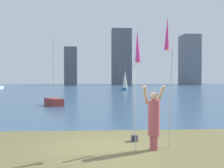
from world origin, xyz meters
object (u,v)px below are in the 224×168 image
object	(u,v)px
sailboat_3	(54,101)
bag	(134,138)
kite_flag_right	(167,37)
person	(154,118)
sailboat_5	(125,81)
kite_flag_left	(137,49)

from	to	relation	value
sailboat_3	bag	bearing A→B (deg)	-70.46
kite_flag_right	sailboat_3	distance (m)	15.59
person	kite_flag_right	xyz separation A→B (m)	(0.57, 0.57, 2.59)
sailboat_5	bag	bearing A→B (deg)	-95.83
kite_flag_left	sailboat_5	world-z (taller)	sailboat_5
kite_flag_right	sailboat_5	world-z (taller)	sailboat_5
sailboat_3	sailboat_5	bearing A→B (deg)	73.25
kite_flag_left	bag	world-z (taller)	kite_flag_left
person	sailboat_5	bearing A→B (deg)	68.32
kite_flag_left	bag	distance (m)	3.34
person	kite_flag_left	xyz separation A→B (m)	(-0.57, -0.30, 2.10)
kite_flag_left	kite_flag_right	distance (m)	1.52
kite_flag_right	sailboat_5	size ratio (longest dim) A/B	0.76
kite_flag_right	bag	distance (m)	3.66
person	kite_flag_left	size ratio (longest dim) A/B	0.54
person	sailboat_3	bearing A→B (deg)	93.02
person	sailboat_3	xyz separation A→B (m)	(-5.22, 14.69, -0.64)
kite_flag_left	kite_flag_right	size ratio (longest dim) A/B	0.86
bag	sailboat_5	bearing A→B (deg)	84.17
kite_flag_right	bag	size ratio (longest dim) A/B	19.84
kite_flag_right	sailboat_3	world-z (taller)	sailboat_3
person	kite_flag_left	bearing A→B (deg)	-168.33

